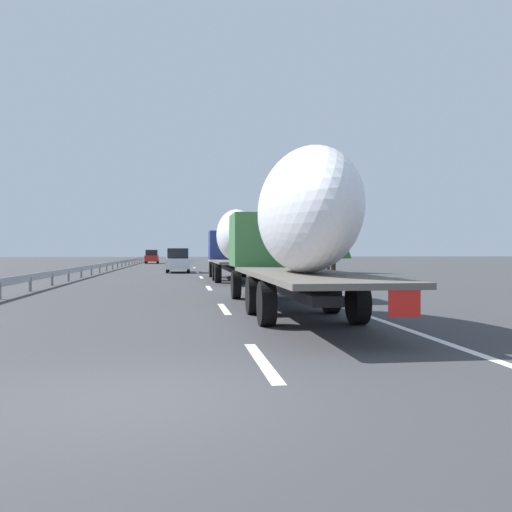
% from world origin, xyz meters
% --- Properties ---
extents(ground_plane, '(260.00, 260.00, 0.00)m').
position_xyz_m(ground_plane, '(40.00, 0.00, 0.00)').
color(ground_plane, '#38383A').
extents(lane_stripe_0, '(3.20, 0.20, 0.01)m').
position_xyz_m(lane_stripe_0, '(2.00, -1.80, 0.00)').
color(lane_stripe_0, white).
rests_on(lane_stripe_0, ground_plane).
extents(lane_stripe_1, '(3.20, 0.20, 0.01)m').
position_xyz_m(lane_stripe_1, '(10.01, -1.80, 0.00)').
color(lane_stripe_1, white).
rests_on(lane_stripe_1, ground_plane).
extents(lane_stripe_2, '(3.20, 0.20, 0.01)m').
position_xyz_m(lane_stripe_2, '(19.54, -1.80, 0.00)').
color(lane_stripe_2, white).
rests_on(lane_stripe_2, ground_plane).
extents(lane_stripe_3, '(3.20, 0.20, 0.01)m').
position_xyz_m(lane_stripe_3, '(30.31, -1.80, 0.00)').
color(lane_stripe_3, white).
rests_on(lane_stripe_3, ground_plane).
extents(lane_stripe_4, '(3.20, 0.20, 0.01)m').
position_xyz_m(lane_stripe_4, '(39.19, -1.80, 0.00)').
color(lane_stripe_4, white).
rests_on(lane_stripe_4, ground_plane).
extents(lane_stripe_5, '(3.20, 0.20, 0.01)m').
position_xyz_m(lane_stripe_5, '(52.13, -1.80, 0.00)').
color(lane_stripe_5, white).
rests_on(lane_stripe_5, ground_plane).
extents(edge_line_right, '(110.00, 0.20, 0.01)m').
position_xyz_m(edge_line_right, '(45.00, -5.50, 0.00)').
color(edge_line_right, white).
rests_on(edge_line_right, ground_plane).
extents(truck_lead, '(12.44, 2.55, 4.13)m').
position_xyz_m(truck_lead, '(26.36, -3.60, 2.34)').
color(truck_lead, navy).
rests_on(truck_lead, ground_plane).
extents(truck_trailing, '(13.83, 2.55, 4.29)m').
position_xyz_m(truck_trailing, '(8.34, -3.60, 2.43)').
color(truck_trailing, '#387038').
rests_on(truck_trailing, ground_plane).
extents(car_yellow_coupe, '(4.62, 1.74, 1.77)m').
position_xyz_m(car_yellow_coupe, '(86.00, 0.04, 0.90)').
color(car_yellow_coupe, gold).
rests_on(car_yellow_coupe, ground_plane).
extents(car_white_van, '(4.76, 1.89, 1.98)m').
position_xyz_m(car_white_van, '(39.19, -0.20, 0.98)').
color(car_white_van, white).
rests_on(car_white_van, ground_plane).
extents(car_red_compact, '(4.62, 1.85, 1.94)m').
position_xyz_m(car_red_compact, '(73.50, 3.74, 0.97)').
color(car_red_compact, red).
rests_on(car_red_compact, ground_plane).
extents(road_sign, '(0.10, 0.90, 3.13)m').
position_xyz_m(road_sign, '(43.55, -6.70, 2.17)').
color(road_sign, gray).
rests_on(road_sign, ground_plane).
extents(tree_0, '(3.49, 3.49, 5.09)m').
position_xyz_m(tree_0, '(57.91, -12.85, 3.15)').
color(tree_0, '#472D19').
rests_on(tree_0, ground_plane).
extents(tree_1, '(2.73, 2.73, 5.43)m').
position_xyz_m(tree_1, '(52.27, -10.15, 3.43)').
color(tree_1, '#472D19').
rests_on(tree_1, ground_plane).
extents(tree_2, '(3.03, 3.03, 5.21)m').
position_xyz_m(tree_2, '(65.31, -10.48, 3.21)').
color(tree_2, '#472D19').
rests_on(tree_2, ground_plane).
extents(tree_3, '(2.77, 2.77, 5.56)m').
position_xyz_m(tree_3, '(71.43, -10.08, 3.62)').
color(tree_3, '#472D19').
rests_on(tree_3, ground_plane).
extents(tree_4, '(2.47, 2.47, 4.92)m').
position_xyz_m(tree_4, '(30.38, -10.87, 3.07)').
color(tree_4, '#472D19').
rests_on(tree_4, ground_plane).
extents(tree_5, '(3.54, 3.54, 5.81)m').
position_xyz_m(tree_5, '(37.09, -12.33, 3.56)').
color(tree_5, '#472D19').
rests_on(tree_5, ground_plane).
extents(guardrail_median, '(94.00, 0.10, 0.76)m').
position_xyz_m(guardrail_median, '(43.00, 6.00, 0.58)').
color(guardrail_median, '#9EA0A5').
rests_on(guardrail_median, ground_plane).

